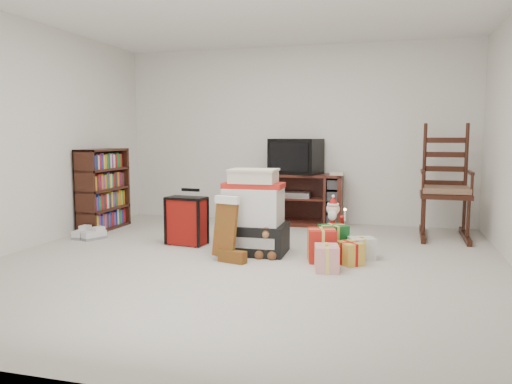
% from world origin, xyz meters
% --- Properties ---
extents(room, '(5.01, 5.01, 2.51)m').
position_xyz_m(room, '(0.00, 0.00, 1.25)').
color(room, beige).
rests_on(room, ground).
extents(tv_stand, '(1.26, 0.49, 0.71)m').
position_xyz_m(tv_stand, '(0.10, 2.25, 0.36)').
color(tv_stand, '#461C14').
rests_on(tv_stand, floor).
extents(bookshelf, '(0.29, 0.87, 1.07)m').
position_xyz_m(bookshelf, '(-2.32, 1.24, 0.51)').
color(bookshelf, '#35140E').
rests_on(bookshelf, floor).
extents(rocking_chair, '(0.60, 0.97, 1.45)m').
position_xyz_m(rocking_chair, '(2.00, 1.90, 0.50)').
color(rocking_chair, '#35140E').
rests_on(rocking_chair, floor).
extents(gift_pile, '(0.70, 0.52, 0.87)m').
position_xyz_m(gift_pile, '(-0.03, 0.45, 0.38)').
color(gift_pile, black).
rests_on(gift_pile, floor).
extents(red_suitcase, '(0.44, 0.27, 0.64)m').
position_xyz_m(red_suitcase, '(-0.87, 0.62, 0.28)').
color(red_suitcase, maroon).
rests_on(red_suitcase, floor).
extents(stocking, '(0.33, 0.20, 0.65)m').
position_xyz_m(stocking, '(-0.22, 0.06, 0.33)').
color(stocking, '#0B650E').
rests_on(stocking, floor).
extents(teddy_bear, '(0.23, 0.20, 0.34)m').
position_xyz_m(teddy_bear, '(0.16, 0.29, 0.15)').
color(teddy_bear, brown).
rests_on(teddy_bear, floor).
extents(santa_figurine, '(0.29, 0.27, 0.58)m').
position_xyz_m(santa_figurine, '(0.76, 0.85, 0.22)').
color(santa_figurine, '#9C1410').
rests_on(santa_figurine, floor).
extents(mrs_claus_figurine, '(0.28, 0.27, 0.58)m').
position_xyz_m(mrs_claus_figurine, '(-0.39, 1.14, 0.22)').
color(mrs_claus_figurine, '#9C1410').
rests_on(mrs_claus_figurine, floor).
extents(sneaker_pair, '(0.37, 0.31, 0.10)m').
position_xyz_m(sneaker_pair, '(-2.16, 0.61, 0.05)').
color(sneaker_pair, silver).
rests_on(sneaker_pair, floor).
extents(gift_cluster, '(0.73, 0.83, 0.25)m').
position_xyz_m(gift_cluster, '(0.85, 0.31, 0.12)').
color(gift_cluster, '#AF1C14').
rests_on(gift_cluster, floor).
extents(crt_television, '(0.75, 0.61, 0.49)m').
position_xyz_m(crt_television, '(0.07, 2.26, 0.95)').
color(crt_television, black).
rests_on(crt_television, tv_stand).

